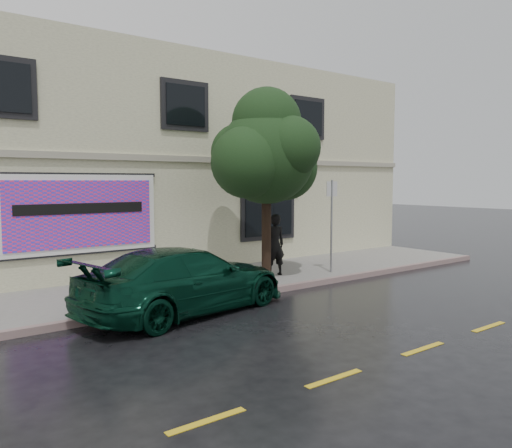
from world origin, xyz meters
TOP-DOWN VIEW (x-y plane):
  - ground at (0.00, 0.00)m, footprint 90.00×90.00m
  - sidewalk at (0.00, 3.25)m, footprint 20.00×3.50m
  - curb at (0.00, 1.50)m, footprint 20.00×0.18m
  - road_marking at (0.00, -3.50)m, footprint 19.00×0.12m
  - building at (0.00, 9.00)m, footprint 20.00×8.12m
  - billboard at (-3.20, 4.92)m, footprint 4.30×0.16m
  - car at (-2.14, 1.14)m, footprint 5.39×3.17m
  - pedestrian at (1.72, 2.78)m, footprint 0.74×0.57m
  - umbrella at (1.72, 2.78)m, footprint 1.15×1.15m
  - street_tree at (1.21, 2.51)m, footprint 2.69×2.69m
  - sign_pole at (3.44, 2.15)m, footprint 0.33×0.14m

SIDE VIEW (x-z plane):
  - ground at x=0.00m, z-range 0.00..0.00m
  - road_marking at x=0.00m, z-range 0.00..0.01m
  - sidewalk at x=0.00m, z-range 0.00..0.15m
  - curb at x=0.00m, z-range -0.01..0.15m
  - car at x=-2.14m, z-range 0.00..1.47m
  - pedestrian at x=1.72m, z-range 0.15..1.97m
  - sign_pole at x=3.44m, z-range 0.42..3.23m
  - billboard at x=-3.20m, z-range 0.95..3.15m
  - umbrella at x=1.72m, z-range 1.97..2.72m
  - building at x=0.00m, z-range 0.00..7.00m
  - street_tree at x=1.21m, z-range 1.20..6.03m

